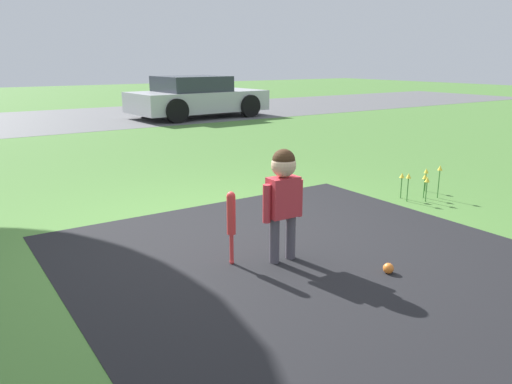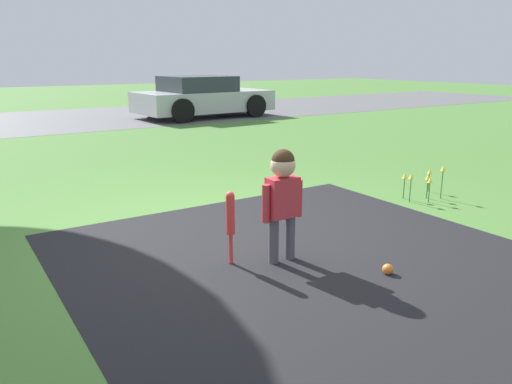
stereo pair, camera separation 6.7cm
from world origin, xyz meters
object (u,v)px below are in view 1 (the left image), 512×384
object	(u,v)px
child	(283,190)
baseball_bat	(231,218)
parked_car	(196,97)
sports_ball	(388,268)

from	to	relation	value
child	baseball_bat	size ratio (longest dim) A/B	1.53
parked_car	child	bearing A→B (deg)	-116.73
sports_ball	parked_car	world-z (taller)	parked_car
child	sports_ball	world-z (taller)	child
child	baseball_bat	world-z (taller)	child
sports_ball	parked_car	bearing A→B (deg)	70.51
child	sports_ball	bearing A→B (deg)	-50.68
parked_car	sports_ball	bearing A→B (deg)	-112.88
child	sports_ball	xyz separation A→B (m)	(0.54, -0.68, -0.57)
child	parked_car	distance (m)	10.96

